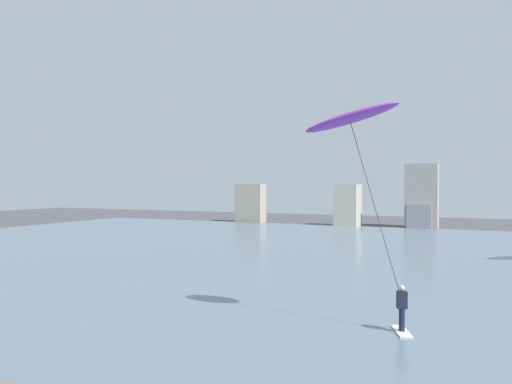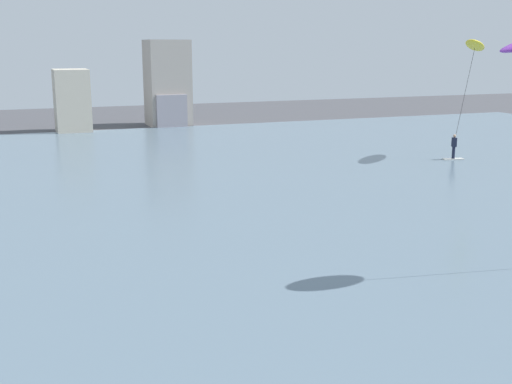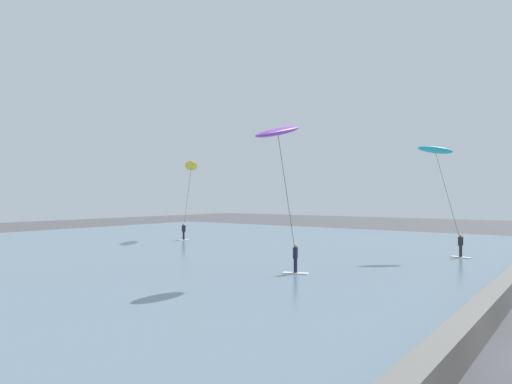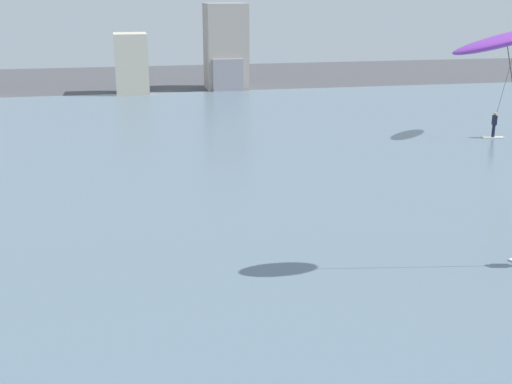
# 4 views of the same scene
# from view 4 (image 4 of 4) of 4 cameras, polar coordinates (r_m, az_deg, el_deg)

# --- Properties ---
(water_bay) EXTENTS (84.00, 52.00, 0.10)m
(water_bay) POSITION_cam_4_polar(r_m,az_deg,el_deg) (36.45, -2.47, 2.71)
(water_bay) COLOR slate
(water_bay) RESTS_ON ground
(far_shore_buildings) EXTENTS (27.31, 5.33, 7.95)m
(far_shore_buildings) POSITION_cam_4_polar(r_m,az_deg,el_deg) (62.68, -8.71, 11.49)
(far_shore_buildings) COLOR #B7A893
(far_shore_buildings) RESTS_ON ground
(kitesurfer_purple) EXTENTS (4.03, 1.46, 8.13)m
(kitesurfer_purple) POSITION_cam_4_polar(r_m,az_deg,el_deg) (21.74, 21.09, 10.77)
(kitesurfer_purple) COLOR silver
(kitesurfer_purple) RESTS_ON water_bay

